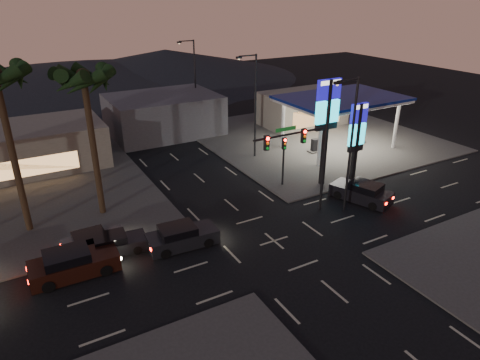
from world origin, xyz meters
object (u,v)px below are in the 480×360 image
car_lane_b_front (93,242)px  traffic_signal_mast (306,149)px  suv_station (362,192)px  car_lane_a_front (181,237)px  car_lane_b_mid (114,244)px  pylon_sign_short (357,131)px  car_lane_a_mid (73,264)px  gas_station (342,101)px  pylon_sign_tall (327,112)px

car_lane_b_front → traffic_signal_mast: bearing=-11.1°
car_lane_b_front → suv_station: bearing=-9.3°
car_lane_a_front → car_lane_b_front: 5.60m
car_lane_b_front → car_lane_b_mid: car_lane_b_mid is taller
car_lane_a_front → suv_station: suv_station is taller
pylon_sign_short → car_lane_b_front: (-21.65, 0.32, -4.05)m
car_lane_a_mid → car_lane_b_front: (1.58, 2.14, -0.16)m
car_lane_b_front → suv_station: size_ratio=0.80×
car_lane_a_mid → car_lane_b_mid: 2.92m
gas_station → car_lane_b_mid: size_ratio=2.96×
car_lane_a_front → gas_station: bearing=23.9°
gas_station → pylon_sign_tall: pylon_sign_tall is taller
pylon_sign_short → car_lane_b_mid: 20.97m
car_lane_a_front → pylon_sign_tall: bearing=12.2°
car_lane_a_mid → suv_station: bearing=-2.9°
gas_station → pylon_sign_short: pylon_sign_short is taller
pylon_sign_tall → car_lane_a_mid: pylon_sign_tall is taller
pylon_sign_short → traffic_signal_mast: 7.69m
car_lane_a_mid → suv_station: 21.56m
traffic_signal_mast → car_lane_a_front: (-9.33, 0.47, -4.53)m
car_lane_a_mid → car_lane_b_mid: (2.67, 1.18, -0.16)m
pylon_sign_tall → suv_station: (0.80, -3.93, -5.67)m
traffic_signal_mast → car_lane_b_front: traffic_signal_mast is taller
car_lane_b_front → car_lane_b_mid: 1.45m
car_lane_b_mid → suv_station: size_ratio=0.82×
car_lane_a_front → traffic_signal_mast: bearing=-2.9°
traffic_signal_mast → car_lane_a_front: bearing=177.1°
gas_station → car_lane_b_mid: 27.20m
car_lane_a_front → pylon_sign_short: bearing=7.0°
car_lane_a_front → car_lane_b_front: car_lane_a_front is taller
suv_station → gas_station: bearing=57.3°
pylon_sign_short → traffic_signal_mast: size_ratio=0.88×
pylon_sign_short → car_lane_b_mid: pylon_sign_short is taller
traffic_signal_mast → car_lane_b_mid: bearing=172.0°
pylon_sign_short → car_lane_b_front: 22.02m
traffic_signal_mast → car_lane_a_mid: size_ratio=1.56×
pylon_sign_short → car_lane_b_front: bearing=179.1°
pylon_sign_tall → car_lane_a_front: 15.48m
gas_station → car_lane_b_front: gas_station is taller
car_lane_a_front → car_lane_b_front: size_ratio=1.18×
suv_station → traffic_signal_mast: bearing=175.7°
gas_station → suv_station: gas_station is taller
traffic_signal_mast → car_lane_a_mid: bearing=177.5°
car_lane_a_mid → car_lane_b_front: 2.67m
pylon_sign_short → car_lane_a_front: 17.16m
pylon_sign_tall → car_lane_b_mid: size_ratio=2.18×
gas_station → pylon_sign_short: size_ratio=1.74×
pylon_sign_tall → car_lane_b_mid: pylon_sign_tall is taller
pylon_sign_short → car_lane_a_mid: size_ratio=1.37×
pylon_sign_short → traffic_signal_mast: bearing=-160.9°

